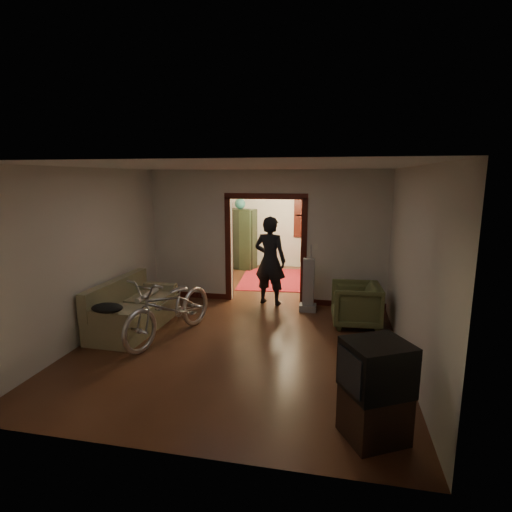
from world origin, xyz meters
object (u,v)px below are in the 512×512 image
(sofa, at_px, (134,305))
(bicycle, at_px, (170,307))
(person, at_px, (270,261))
(locker, at_px, (240,239))
(desk, at_px, (326,260))
(armchair, at_px, (356,305))

(sofa, relative_size, bicycle, 0.91)
(person, height_order, locker, person)
(locker, xyz_separation_m, desk, (2.49, -0.21, -0.47))
(sofa, xyz_separation_m, bicycle, (0.80, -0.28, 0.11))
(desk, bearing_deg, person, -110.92)
(armchair, bearing_deg, person, -122.43)
(sofa, relative_size, person, 1.01)
(bicycle, bearing_deg, armchair, 38.94)
(locker, bearing_deg, desk, 10.15)
(bicycle, relative_size, armchair, 2.42)
(locker, bearing_deg, bicycle, -73.99)
(armchair, relative_size, person, 0.46)
(sofa, bearing_deg, armchair, 15.59)
(armchair, distance_m, desk, 3.91)
(person, bearing_deg, bicycle, 70.76)
(bicycle, distance_m, person, 2.55)
(armchair, bearing_deg, sofa, -80.15)
(sofa, xyz_separation_m, armchair, (3.84, 0.94, -0.05))
(bicycle, relative_size, person, 1.11)
(person, height_order, desk, person)
(locker, distance_m, desk, 2.54)
(sofa, relative_size, desk, 1.75)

